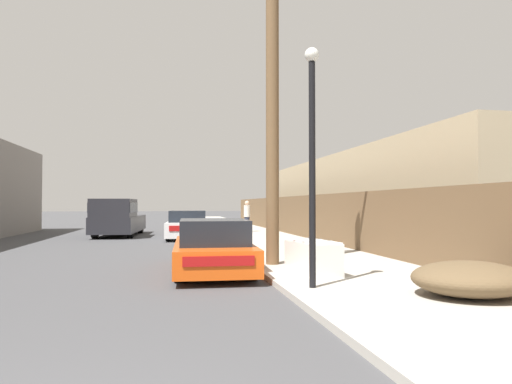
# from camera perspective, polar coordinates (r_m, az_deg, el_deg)

# --- Properties ---
(sidewalk_curb) EXTENTS (4.20, 63.00, 0.12)m
(sidewalk_curb) POSITION_cam_1_polar(r_m,az_deg,el_deg) (25.81, -1.60, -5.02)
(sidewalk_curb) COLOR #ADA89E
(sidewalk_curb) RESTS_ON ground
(discarded_fridge) EXTENTS (0.88, 1.64, 0.74)m
(discarded_fridge) POSITION_cam_1_polar(r_m,az_deg,el_deg) (10.02, 7.09, -8.07)
(discarded_fridge) COLOR white
(discarded_fridge) RESTS_ON sidewalk_curb
(parked_sports_car_red) EXTENTS (1.95, 4.61, 1.26)m
(parked_sports_car_red) POSITION_cam_1_polar(r_m,az_deg,el_deg) (10.98, -5.43, -6.96)
(parked_sports_car_red) COLOR #E05114
(parked_sports_car_red) RESTS_ON ground
(car_parked_mid) EXTENTS (2.14, 4.13, 1.33)m
(car_parked_mid) POSITION_cam_1_polar(r_m,az_deg,el_deg) (21.60, -8.53, -4.17)
(car_parked_mid) COLOR silver
(car_parked_mid) RESTS_ON ground
(pickup_truck) EXTENTS (2.37, 5.91, 1.88)m
(pickup_truck) POSITION_cam_1_polar(r_m,az_deg,el_deg) (24.14, -16.93, -3.10)
(pickup_truck) COLOR #232328
(pickup_truck) RESTS_ON ground
(utility_pole) EXTENTS (1.80, 0.33, 8.13)m
(utility_pole) POSITION_cam_1_polar(r_m,az_deg,el_deg) (11.76, 2.06, 11.54)
(utility_pole) COLOR brown
(utility_pole) RESTS_ON sidewalk_curb
(street_lamp) EXTENTS (0.26, 0.26, 4.35)m
(street_lamp) POSITION_cam_1_polar(r_m,az_deg,el_deg) (8.35, 7.03, 5.68)
(street_lamp) COLOR black
(street_lamp) RESTS_ON sidewalk_curb
(brush_pile) EXTENTS (1.89, 1.70, 0.57)m
(brush_pile) POSITION_cam_1_polar(r_m,az_deg,el_deg) (8.31, 25.19, -9.79)
(brush_pile) COLOR brown
(brush_pile) RESTS_ON sidewalk_curb
(wooden_fence) EXTENTS (0.08, 36.89, 1.90)m
(wooden_fence) POSITION_cam_1_polar(r_m,az_deg,el_deg) (21.01, 6.01, -3.04)
(wooden_fence) COLOR brown
(wooden_fence) RESTS_ON sidewalk_curb
(building_right_house) EXTENTS (6.00, 20.20, 3.91)m
(building_right_house) POSITION_cam_1_polar(r_m,az_deg,el_deg) (22.38, 16.65, -0.62)
(building_right_house) COLOR tan
(building_right_house) RESTS_ON ground
(pedestrian) EXTENTS (0.34, 0.34, 1.70)m
(pedestrian) POSITION_cam_1_polar(r_m,az_deg,el_deg) (25.03, -1.14, -2.99)
(pedestrian) COLOR #282D42
(pedestrian) RESTS_ON sidewalk_curb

